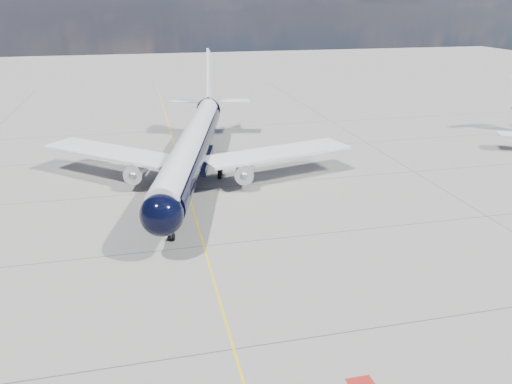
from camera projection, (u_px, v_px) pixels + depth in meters
ground at (183, 176)px, 64.38m from camera, size 320.00×320.00×0.00m
taxiway_centerline at (187, 190)px, 59.84m from camera, size 0.16×160.00×0.01m
main_airliner at (194, 144)px, 62.46m from camera, size 39.26×48.54×14.20m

